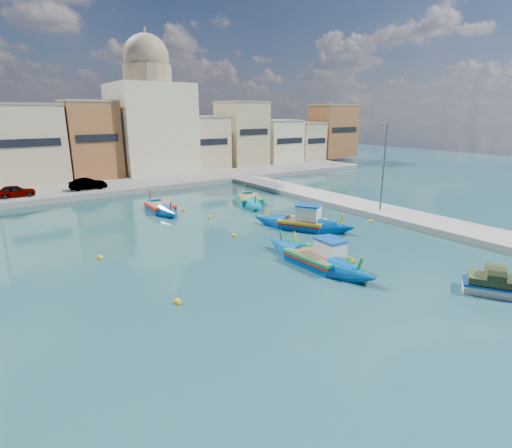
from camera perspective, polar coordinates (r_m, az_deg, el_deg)
name	(u,v)px	position (r m, az deg, el deg)	size (l,w,h in m)	color
ground	(260,286)	(21.34, 0.57, -8.91)	(160.00, 160.00, 0.00)	#174644
east_quay	(447,227)	(34.42, 25.63, -0.39)	(4.00, 70.00, 0.50)	gray
north_quay	(98,189)	(49.78, -21.65, 4.69)	(80.00, 8.00, 0.60)	gray
north_townhouses	(131,141)	(58.08, -17.49, 11.19)	(83.20, 7.87, 10.19)	#C7B08A
church_block	(150,115)	(59.66, -14.84, 14.78)	(10.00, 10.00, 19.10)	beige
quay_street_lamp	(383,167)	(36.37, 17.72, 7.80)	(1.18, 0.16, 8.00)	#595B60
luzzu_turquoise_cabin	(325,259)	(24.59, 9.79, -4.93)	(2.24, 8.27, 2.63)	#0B7632
luzzu_blue_cabin	(303,224)	(31.63, 6.69, -0.01)	(6.10, 8.38, 3.01)	#0049AC
luzzu_cyan_mid	(250,201)	(40.13, -0.91, 3.33)	(5.39, 8.72, 2.56)	#008BA5
luzzu_green	(160,208)	(38.03, -13.50, 2.18)	(2.42, 7.94, 2.47)	#0052A0
luzzu_blue_south	(316,261)	(24.37, 8.53, -5.18)	(2.42, 9.03, 2.58)	#0055AD
tender_near	(493,285)	(23.74, 30.80, -7.53)	(2.73, 3.17, 1.38)	beige
mooring_buoys	(235,239)	(28.64, -2.97, -2.21)	(21.16, 20.86, 0.36)	yellow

